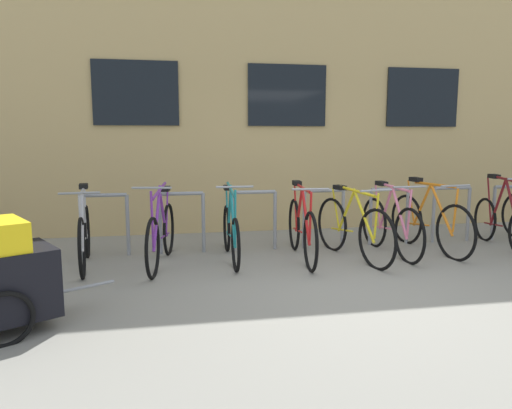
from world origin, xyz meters
TOP-DOWN VIEW (x-y plane):
  - ground_plane at (0.00, 0.00)m, footprint 42.00×42.00m
  - storefront_building at (0.00, 6.91)m, footprint 28.00×7.47m
  - bike_rack at (0.23, 1.90)m, footprint 6.63×0.05m
  - bicycle_red at (-0.25, 1.33)m, footprint 0.44×1.82m
  - bicycle_orange at (1.60, 1.44)m, footprint 0.44×1.77m
  - bicycle_pink at (0.99, 1.36)m, footprint 0.44×1.68m
  - bicycle_teal at (-1.16, 1.44)m, footprint 0.44×1.66m
  - bicycle_purple at (-2.03, 1.36)m, footprint 0.46×1.77m
  - bicycle_silver at (-2.95, 1.45)m, footprint 0.44×1.67m
  - bicycle_maroon at (2.71, 1.39)m, footprint 0.48×1.67m
  - bicycle_yellow at (0.40, 1.22)m, footprint 0.50×1.76m

SIDE VIEW (x-z plane):
  - ground_plane at x=0.00m, z-range 0.00..0.00m
  - bicycle_teal at x=-1.16m, z-range -0.15..0.88m
  - bicycle_maroon at x=2.71m, z-range -0.15..0.91m
  - bicycle_silver at x=-2.95m, z-range -0.12..0.88m
  - bicycle_purple at x=-2.03m, z-range -0.14..0.90m
  - bicycle_pink at x=0.99m, z-range -0.11..0.88m
  - bicycle_red at x=-0.25m, z-range -0.11..0.89m
  - bicycle_yellow at x=0.40m, z-range -0.09..0.88m
  - bicycle_orange at x=1.60m, z-range -0.11..0.90m
  - bike_rack at x=0.23m, z-range 0.09..0.93m
  - storefront_building at x=0.00m, z-range 0.00..5.89m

